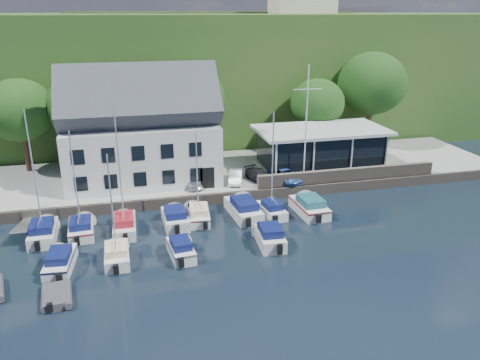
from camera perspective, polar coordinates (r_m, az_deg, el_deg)
The scene contains 32 objects.
ground at distance 32.87m, azimuth 2.54°, elevation -10.00°, with size 180.00×180.00×0.00m, color black.
quay at distance 48.24m, azimuth -3.23°, elevation 0.65°, with size 60.00×13.00×1.00m, color #989892.
quay_face at distance 42.27m, azimuth -1.60°, elevation -2.18°, with size 60.00×0.30×1.00m, color #655C51.
hillside at distance 90.08m, azimuth -8.75°, elevation 14.34°, with size 160.00×75.00×16.00m, color #23491B.
field_patch at distance 98.65m, azimuth -4.57°, elevation 19.70°, with size 50.00×30.00×0.30m, color #4F5B2D.
harbor_building at distance 45.20m, azimuth -11.90°, elevation 5.34°, with size 14.40×8.20×8.70m, color silver, non-canonical shape.
club_pavilion at distance 49.20m, azimuth 9.76°, elevation 3.89°, with size 13.20×7.20×4.10m, color black, non-canonical shape.
seawall at distance 46.08m, azimuth 13.03°, elevation 0.66°, with size 18.00×0.50×1.20m, color #655C51.
gangway at distance 40.70m, azimuth -24.40°, elevation -5.74°, with size 1.20×6.00×1.40m, color silver, non-canonical shape.
car_silver at distance 43.46m, azimuth -5.94°, elevation -0.16°, with size 1.30×3.23×1.10m, color #B9BABF.
car_white at distance 44.47m, azimuth -0.53°, elevation 0.45°, with size 1.20×3.45×1.14m, color silver.
car_dgrey at distance 44.74m, azimuth 2.47°, elevation 0.53°, with size 1.56×3.84×1.11m, color #313136.
car_blue at distance 44.95m, azimuth 5.54°, elevation 0.64°, with size 1.45×3.66×1.25m, color #32589A.
flagpole at distance 43.69m, azimuth 8.06°, elevation 6.63°, with size 2.64×0.20×10.99m, color silver, non-canonical shape.
tree_0 at distance 51.31m, azimuth -25.01°, elevation 5.98°, with size 6.83×6.83×9.33m, color #11340F, non-canonical shape.
tree_1 at distance 50.28m, azimuth -18.61°, elevation 6.66°, with size 6.95×6.95×9.50m, color #11340F, non-canonical shape.
tree_2 at distance 50.40m, azimuth -5.98°, elevation 7.96°, with size 7.39×7.39×10.10m, color #11340F, non-canonical shape.
tree_4 at distance 54.45m, azimuth 9.35°, elevation 7.76°, with size 6.11×6.11×8.35m, color #11340F, non-canonical shape.
tree_5 at distance 58.33m, azimuth 15.62°, elevation 9.44°, with size 8.07×8.07×11.03m, color #11340F, non-canonical shape.
boat_r1_0 at distance 37.24m, azimuth -23.68°, elevation -0.28°, with size 2.07×5.92×9.19m, color silver, non-canonical shape.
boat_r1_1 at distance 37.10m, azimuth -19.42°, elevation -0.51°, with size 2.01×5.48×8.33m, color silver, non-canonical shape.
boat_r1_2 at distance 36.50m, azimuth -14.40°, elevation 0.24°, with size 1.86×6.09×8.98m, color silver, non-canonical shape.
boat_r1_3 at distance 38.29m, azimuth -7.92°, elevation -4.39°, with size 2.07×5.48×1.50m, color silver, non-canonical shape.
boat_r1_4 at distance 37.59m, azimuth -5.25°, elevation 0.82°, with size 1.89×5.57×8.28m, color silver, non-canonical shape.
boat_r1_5 at distance 39.58m, azimuth 0.42°, elevation -3.31°, with size 2.25×6.96×1.56m, color silver, non-canonical shape.
boat_r1_6 at distance 38.47m, azimuth 3.97°, elevation 1.26°, with size 1.69×4.94×8.23m, color silver, non-canonical shape.
boat_r1_7 at distance 40.47m, azimuth 8.46°, elevation -3.01°, with size 2.28×6.33×1.55m, color silver, non-canonical shape.
boat_r2_0 at distance 34.01m, azimuth -21.10°, elevation -9.00°, with size 1.76×5.74×1.42m, color silver, non-canonical shape.
boat_r2_1 at distance 32.27m, azimuth -15.34°, elevation -3.13°, with size 1.79×5.16×8.29m, color silver, non-canonical shape.
boat_r2_2 at distance 33.51m, azimuth -7.24°, elevation -8.15°, with size 1.65×4.80×1.42m, color silver, non-canonical shape.
boat_r2_3 at distance 34.94m, azimuth 3.65°, elevation -6.66°, with size 1.94×5.25×1.56m, color silver, non-canonical shape.
dinghy_1 at distance 30.91m, azimuth -21.47°, elevation -12.88°, with size 1.81×3.02×0.71m, color #39393E, non-canonical shape.
Camera 1 is at (-8.15, -27.32, 16.37)m, focal length 35.00 mm.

